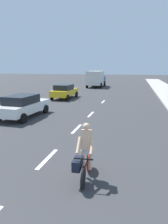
{
  "coord_description": "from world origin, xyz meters",
  "views": [
    {
      "loc": [
        3.15,
        -0.17,
        3.44
      ],
      "look_at": [
        0.54,
        10.07,
        1.1
      ],
      "focal_mm": 32.43,
      "sensor_mm": 36.0,
      "label": 1
    }
  ],
  "objects": [
    {
      "name": "parked_car_yellow",
      "position": [
        -4.57,
        21.2,
        0.84
      ],
      "size": [
        2.12,
        4.38,
        1.57
      ],
      "rotation": [
        0.0,
        0.0,
        -0.04
      ],
      "color": "gold",
      "rests_on": "ground"
    },
    {
      "name": "parked_car_white",
      "position": [
        -4.44,
        12.25,
        0.84
      ],
      "size": [
        2.2,
        4.51,
        1.57
      ],
      "rotation": [
        0.0,
        0.0,
        -0.04
      ],
      "color": "white",
      "rests_on": "ground"
    },
    {
      "name": "lane_stripe_3",
      "position": [
        0.0,
        10.46,
        0.0
      ],
      "size": [
        0.16,
        1.8,
        0.01
      ],
      "primitive_type": "cube",
      "color": "white",
      "rests_on": "ground"
    },
    {
      "name": "lane_stripe_2",
      "position": [
        0.0,
        6.46,
        0.0
      ],
      "size": [
        0.16,
        1.8,
        0.01
      ],
      "primitive_type": "cube",
      "color": "white",
      "rests_on": "ground"
    },
    {
      "name": "lane_stripe_4",
      "position": [
        0.0,
        14.21,
        0.0
      ],
      "size": [
        0.16,
        1.8,
        0.01
      ],
      "primitive_type": "cube",
      "color": "white",
      "rests_on": "ground"
    },
    {
      "name": "delivery_truck",
      "position": [
        -3.73,
        35.39,
        1.5
      ],
      "size": [
        2.71,
        6.26,
        2.8
      ],
      "rotation": [
        0.0,
        0.0,
        -0.01
      ],
      "color": "#23478C",
      "rests_on": "ground"
    },
    {
      "name": "cyclist",
      "position": [
        1.74,
        5.41,
        0.83
      ],
      "size": [
        0.65,
        1.71,
        1.82
      ],
      "rotation": [
        0.0,
        0.0,
        3.22
      ],
      "color": "black",
      "rests_on": "ground"
    },
    {
      "name": "ground_plane",
      "position": [
        0.0,
        20.0,
        0.0
      ],
      "size": [
        160.0,
        160.0,
        0.0
      ],
      "primitive_type": "plane",
      "color": "#38383A"
    },
    {
      "name": "lane_stripe_5",
      "position": [
        0.0,
        20.11,
        0.0
      ],
      "size": [
        0.16,
        1.8,
        0.01
      ],
      "primitive_type": "cube",
      "color": "white",
      "rests_on": "ground"
    }
  ]
}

